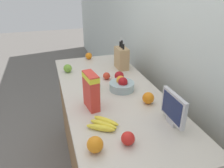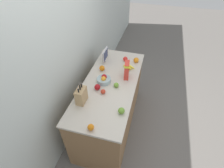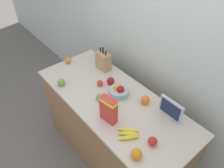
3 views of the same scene
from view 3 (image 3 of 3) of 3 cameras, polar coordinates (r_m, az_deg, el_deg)
name	(u,v)px [view 3 (image 3 of 3)]	position (r m, az deg, el deg)	size (l,w,h in m)	color
ground_plane	(112,151)	(2.91, 0.11, -17.16)	(14.00, 14.00, 0.00)	slate
wall_back	(157,47)	(2.30, 11.70, 9.47)	(9.00, 0.06, 2.60)	silver
counter	(112,128)	(2.52, 0.13, -11.45)	(1.79, 0.76, 0.93)	olive
knife_block	(103,61)	(2.51, -2.27, 6.05)	(0.17, 0.10, 0.33)	tan
small_monitor	(171,109)	(1.99, 15.10, -6.37)	(0.24, 0.03, 0.21)	#B7B7BC
cereal_box	(108,109)	(1.89, -0.93, -6.43)	(0.17, 0.09, 0.26)	red
fruit_bowl	(119,91)	(2.20, 1.80, -1.84)	(0.20, 0.20, 0.12)	#99B2B7
banana_bunch	(128,134)	(1.88, 4.30, -12.81)	(0.20, 0.21, 0.04)	yellow
apple_middle	(99,97)	(2.15, -3.29, -3.46)	(0.07, 0.07, 0.07)	#6B9E33
apple_by_knife_block	(153,141)	(1.83, 10.55, -14.49)	(0.08, 0.08, 0.08)	red
apple_rear	(111,81)	(2.32, -0.37, 0.79)	(0.08, 0.08, 0.08)	#A31419
apple_leftmost	(100,83)	(2.31, -3.16, 0.28)	(0.06, 0.06, 0.06)	red
apple_near_bananas	(61,82)	(2.37, -13.12, 0.47)	(0.08, 0.08, 0.08)	#6B9E33
orange_front_right	(68,60)	(2.69, -11.43, 6.08)	(0.07, 0.07, 0.07)	orange
orange_mid_right	(145,100)	(2.13, 8.65, -4.12)	(0.09, 0.09, 0.09)	orange
orange_near_bowl	(136,154)	(1.74, 6.40, -17.71)	(0.09, 0.09, 0.09)	orange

